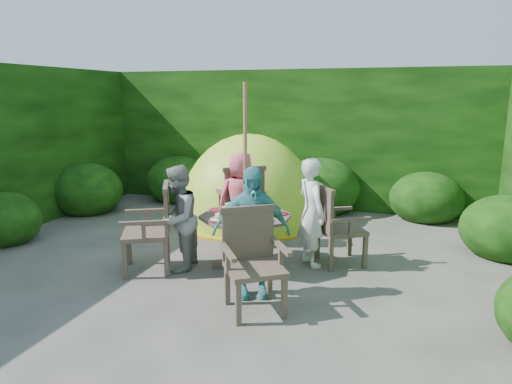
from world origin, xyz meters
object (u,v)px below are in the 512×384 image
(garden_chair_front, at_px, (252,258))
(child_front, at_px, (251,232))
(child_back, at_px, (241,200))
(garden_chair_back, at_px, (241,202))
(child_right, at_px, (311,212))
(garden_chair_left, at_px, (153,227))
(patio_table, at_px, (246,223))
(parasol_pole, at_px, (245,178))
(garden_chair_right, at_px, (335,224))
(dome_tent, at_px, (249,220))
(child_left, at_px, (178,218))

(garden_chair_front, distance_m, child_front, 0.34)
(child_back, bearing_deg, garden_chair_back, -91.16)
(child_right, bearing_deg, garden_chair_left, 73.14)
(patio_table, height_order, garden_chair_left, garden_chair_left)
(child_front, bearing_deg, garden_chair_left, 143.75)
(child_front, bearing_deg, garden_chair_front, -92.95)
(parasol_pole, bearing_deg, garden_chair_front, -67.13)
(parasol_pole, distance_m, child_right, 0.91)
(parasol_pole, relative_size, child_right, 1.66)
(parasol_pole, relative_size, garden_chair_left, 2.20)
(garden_chair_right, bearing_deg, child_front, 118.04)
(parasol_pole, bearing_deg, dome_tent, 108.08)
(patio_table, bearing_deg, child_back, 113.99)
(child_right, distance_m, child_front, 1.13)
(child_left, distance_m, dome_tent, 2.42)
(dome_tent, bearing_deg, garden_chair_front, -72.25)
(parasol_pole, xyz_separation_m, child_back, (-0.32, 0.73, -0.44))
(garden_chair_left, bearing_deg, garden_chair_back, 130.67)
(garden_chair_back, bearing_deg, child_back, 73.33)
(child_front, bearing_deg, garden_chair_back, 89.56)
(child_left, xyz_separation_m, child_front, (1.05, -0.41, 0.05))
(child_left, bearing_deg, dome_tent, 171.05)
(garden_chair_back, relative_size, child_right, 0.79)
(child_front, distance_m, dome_tent, 3.00)
(garden_chair_back, distance_m, child_front, 1.89)
(garden_chair_left, xyz_separation_m, child_back, (0.68, 1.17, 0.12))
(dome_tent, bearing_deg, child_front, -72.34)
(patio_table, height_order, garden_chair_front, garden_chair_front)
(child_right, bearing_deg, dome_tent, -1.02)
(patio_table, xyz_separation_m, parasol_pole, (-0.00, -0.00, 0.55))
(garden_chair_back, distance_m, child_right, 1.34)
(child_right, xyz_separation_m, child_front, (-0.41, -1.05, 0.02))
(garden_chair_left, bearing_deg, garden_chair_front, 40.68)
(garden_chair_back, xyz_separation_m, dome_tent, (-0.24, 1.01, -0.56))
(child_left, xyz_separation_m, dome_tent, (0.07, 2.34, -0.63))
(garden_chair_back, relative_size, garden_chair_front, 1.09)
(parasol_pole, height_order, child_left, parasol_pole)
(garden_chair_left, distance_m, child_back, 1.36)
(patio_table, relative_size, garden_chair_front, 1.55)
(garden_chair_front, bearing_deg, child_left, 114.55)
(garden_chair_right, relative_size, child_left, 0.76)
(child_back, xyz_separation_m, child_front, (0.64, -1.46, 0.03))
(garden_chair_back, xyz_separation_m, child_back, (0.10, -0.27, 0.10))
(child_right, height_order, child_back, child_right)
(patio_table, height_order, dome_tent, dome_tent)
(child_left, bearing_deg, garden_chair_front, 52.16)
(garden_chair_right, height_order, garden_chair_front, garden_chair_front)
(garden_chair_left, bearing_deg, garden_chair_right, 85.95)
(child_back, bearing_deg, garden_chair_left, 38.90)
(garden_chair_back, relative_size, child_back, 0.80)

